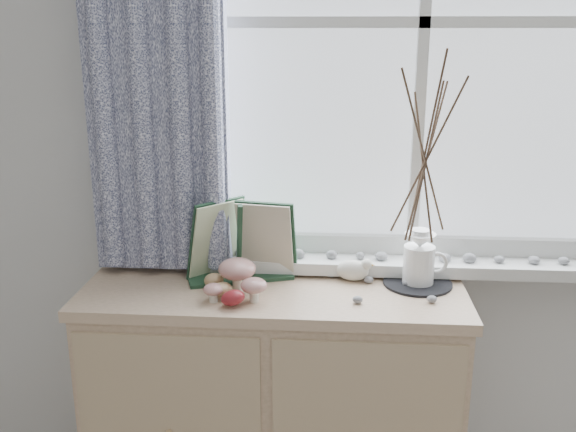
% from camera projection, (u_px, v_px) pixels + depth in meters
% --- Properties ---
extents(sideboard, '(1.20, 0.45, 0.85)m').
position_uv_depth(sideboard, '(274.00, 407.00, 2.12)').
color(sideboard, beige).
rests_on(sideboard, ground).
extents(botanical_book, '(0.41, 0.25, 0.27)m').
position_uv_depth(botanical_book, '(239.00, 242.00, 2.01)').
color(botanical_book, '#1C3A26').
rests_on(botanical_book, sideboard).
extents(toadstool_cluster, '(0.19, 0.17, 0.11)m').
position_uv_depth(toadstool_cluster, '(238.00, 276.00, 1.94)').
color(toadstool_cluster, silver).
rests_on(toadstool_cluster, sideboard).
extents(wooden_eggs, '(0.14, 0.18, 0.07)m').
position_uv_depth(wooden_eggs, '(223.00, 289.00, 1.93)').
color(wooden_eggs, tan).
rests_on(wooden_eggs, sideboard).
extents(songbird_figurine, '(0.15, 0.09, 0.08)m').
position_uv_depth(songbird_figurine, '(352.00, 269.00, 2.06)').
color(songbird_figurine, white).
rests_on(songbird_figurine, sideboard).
extents(crocheted_doily, '(0.22, 0.22, 0.01)m').
position_uv_depth(crocheted_doily, '(418.00, 283.00, 2.04)').
color(crocheted_doily, black).
rests_on(crocheted_doily, sideboard).
extents(twig_pitcher, '(0.28, 0.28, 0.74)m').
position_uv_depth(twig_pitcher, '(425.00, 152.00, 1.92)').
color(twig_pitcher, white).
rests_on(twig_pitcher, crocheted_doily).
extents(sideboard_pebbles, '(0.33, 0.23, 0.02)m').
position_uv_depth(sideboard_pebbles, '(379.00, 287.00, 1.99)').
color(sideboard_pebbles, gray).
rests_on(sideboard_pebbles, sideboard).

